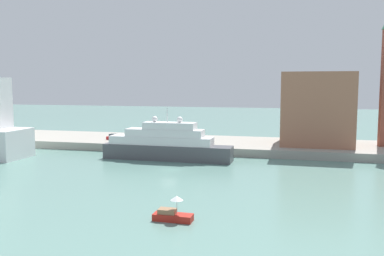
% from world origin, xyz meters
% --- Properties ---
extents(ground, '(400.00, 400.00, 0.00)m').
position_xyz_m(ground, '(0.00, 0.00, 0.00)').
color(ground, slate).
extents(quay_dock, '(110.00, 21.01, 1.74)m').
position_xyz_m(quay_dock, '(0.00, 26.50, 0.87)').
color(quay_dock, gray).
rests_on(quay_dock, ground).
extents(large_yacht, '(26.00, 4.45, 10.43)m').
position_xyz_m(large_yacht, '(-3.69, 9.64, 3.01)').
color(large_yacht, '#4C4C51').
rests_on(large_yacht, ground).
extents(small_motorboat, '(4.38, 1.60, 2.84)m').
position_xyz_m(small_motorboat, '(8.61, -25.62, 0.78)').
color(small_motorboat, '#B22319').
rests_on(small_motorboat, ground).
extents(harbor_building, '(15.07, 14.97, 15.86)m').
position_xyz_m(harbor_building, '(25.60, 27.54, 9.67)').
color(harbor_building, '#9E664C').
rests_on(harbor_building, quay_dock).
extents(parked_car, '(4.54, 1.71, 1.36)m').
position_xyz_m(parked_car, '(-20.66, 23.02, 2.32)').
color(parked_car, '#B21E1E').
rests_on(parked_car, quay_dock).
extents(person_figure, '(0.36, 0.36, 1.80)m').
position_xyz_m(person_figure, '(-15.00, 21.41, 2.58)').
color(person_figure, '#334C8C').
rests_on(person_figure, quay_dock).
extents(mooring_bollard, '(0.52, 0.52, 0.73)m').
position_xyz_m(mooring_bollard, '(-2.90, 17.44, 2.10)').
color(mooring_bollard, black).
rests_on(mooring_bollard, quay_dock).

